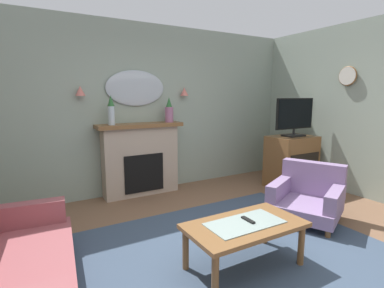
{
  "coord_description": "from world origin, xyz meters",
  "views": [
    {
      "loc": [
        -1.72,
        -2.07,
        1.6
      ],
      "look_at": [
        0.24,
        1.33,
        0.95
      ],
      "focal_mm": 27.54,
      "sensor_mm": 36.0,
      "label": 1
    }
  ],
  "objects": [
    {
      "name": "coffee_table",
      "position": [
        -0.03,
        -0.11,
        0.38
      ],
      "size": [
        1.1,
        0.6,
        0.45
      ],
      "color": "brown",
      "rests_on": "ground"
    },
    {
      "name": "tv_remote",
      "position": [
        0.02,
        -0.1,
        0.45
      ],
      "size": [
        0.04,
        0.16,
        0.02
      ],
      "primitive_type": "cube",
      "color": "black",
      "rests_on": "coffee_table"
    },
    {
      "name": "tv_cabinet",
      "position": [
        2.3,
        1.42,
        0.45
      ],
      "size": [
        0.8,
        0.57,
        0.9
      ],
      "color": "brown",
      "rests_on": "ground"
    },
    {
      "name": "tv_flatscreen",
      "position": [
        2.3,
        1.4,
        1.25
      ],
      "size": [
        0.84,
        0.24,
        0.65
      ],
      "color": "black",
      "rests_on": "tv_cabinet"
    },
    {
      "name": "wall_sconce_right",
      "position": [
        0.73,
        2.45,
        1.66
      ],
      "size": [
        0.14,
        0.14,
        0.14
      ],
      "primitive_type": "cone",
      "color": "#D17066"
    },
    {
      "name": "armchair_beside_couch",
      "position": [
        1.42,
        0.35,
        0.31
      ],
      "size": [
        1.08,
        1.07,
        0.71
      ],
      "color": "gray",
      "rests_on": "ground"
    },
    {
      "name": "patterned_rug",
      "position": [
        0.0,
        0.2,
        0.01
      ],
      "size": [
        3.2,
        2.4,
        0.01
      ],
      "primitive_type": "cube",
      "color": "#38475B",
      "rests_on": "ground"
    },
    {
      "name": "wall_back",
      "position": [
        0.0,
        2.58,
        1.37
      ],
      "size": [
        6.7,
        0.1,
        2.74
      ],
      "primitive_type": "cube",
      "color": "#93A393",
      "rests_on": "ground"
    },
    {
      "name": "wall_mirror",
      "position": [
        -0.12,
        2.5,
        1.71
      ],
      "size": [
        0.96,
        0.06,
        0.56
      ],
      "primitive_type": "ellipsoid",
      "color": "#B2BCC6"
    },
    {
      "name": "mantel_vase_centre",
      "position": [
        0.38,
        2.33,
        1.34
      ],
      "size": [
        0.14,
        0.14,
        0.41
      ],
      "color": "#9E6084",
      "rests_on": "fireplace"
    },
    {
      "name": "fireplace",
      "position": [
        -0.12,
        2.35,
        0.57
      ],
      "size": [
        1.36,
        0.36,
        1.16
      ],
      "color": "tan",
      "rests_on": "ground"
    },
    {
      "name": "wall_clock",
      "position": [
        2.81,
        0.84,
        1.9
      ],
      "size": [
        0.04,
        0.31,
        0.31
      ],
      "color": "silver"
    },
    {
      "name": "floral_couch",
      "position": [
        -1.96,
        0.47,
        0.32
      ],
      "size": [
        1.02,
        1.79,
        0.76
      ],
      "color": "#934C51",
      "rests_on": "ground"
    },
    {
      "name": "floor",
      "position": [
        0.0,
        0.0,
        -0.05
      ],
      "size": [
        6.7,
        6.05,
        0.1
      ],
      "primitive_type": "cube",
      "color": "brown",
      "rests_on": "ground"
    },
    {
      "name": "wall_sconce_left",
      "position": [
        -0.97,
        2.45,
        1.66
      ],
      "size": [
        0.14,
        0.14,
        0.14
      ],
      "primitive_type": "cone",
      "color": "#D17066"
    },
    {
      "name": "mantel_vase_right",
      "position": [
        -0.57,
        2.33,
        1.38
      ],
      "size": [
        0.1,
        0.1,
        0.44
      ],
      "color": "silver",
      "rests_on": "fireplace"
    }
  ]
}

